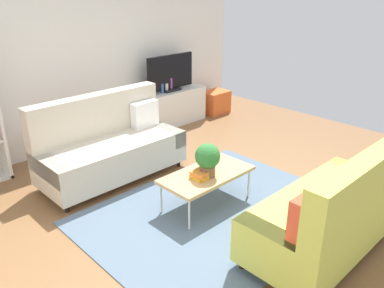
% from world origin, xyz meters
% --- Properties ---
extents(ground_plane, '(7.68, 7.68, 0.00)m').
position_xyz_m(ground_plane, '(0.00, 0.00, 0.00)').
color(ground_plane, brown).
extents(wall_far, '(6.40, 0.12, 2.90)m').
position_xyz_m(wall_far, '(0.00, 2.80, 1.45)').
color(wall_far, white).
rests_on(wall_far, ground_plane).
extents(area_rug, '(2.90, 2.20, 0.01)m').
position_xyz_m(area_rug, '(-0.13, -0.18, 0.01)').
color(area_rug, slate).
rests_on(area_rug, ground_plane).
extents(couch_beige, '(1.90, 0.85, 1.10)m').
position_xyz_m(couch_beige, '(-0.47, 1.44, 0.44)').
color(couch_beige, beige).
rests_on(couch_beige, ground_plane).
extents(couch_green, '(1.90, 0.84, 1.10)m').
position_xyz_m(couch_green, '(0.21, -1.40, 0.44)').
color(couch_green, '#C1CC51').
rests_on(couch_green, ground_plane).
extents(coffee_table, '(1.10, 0.56, 0.42)m').
position_xyz_m(coffee_table, '(-0.08, 0.02, 0.39)').
color(coffee_table, tan).
rests_on(coffee_table, ground_plane).
extents(tv_console, '(1.40, 0.44, 0.64)m').
position_xyz_m(tv_console, '(1.48, 2.46, 0.32)').
color(tv_console, silver).
rests_on(tv_console, ground_plane).
extents(tv, '(1.00, 0.20, 0.64)m').
position_xyz_m(tv, '(1.48, 2.44, 0.95)').
color(tv, black).
rests_on(tv, tv_console).
extents(storage_trunk, '(0.52, 0.40, 0.44)m').
position_xyz_m(storage_trunk, '(2.58, 2.36, 0.22)').
color(storage_trunk, orange).
rests_on(storage_trunk, ground_plane).
extents(potted_plant, '(0.29, 0.29, 0.39)m').
position_xyz_m(potted_plant, '(-0.12, -0.03, 0.64)').
color(potted_plant, brown).
rests_on(potted_plant, coffee_table).
extents(table_book_0, '(0.25, 0.19, 0.03)m').
position_xyz_m(table_book_0, '(-0.19, -0.02, 0.44)').
color(table_book_0, gold).
rests_on(table_book_0, coffee_table).
extents(table_book_1, '(0.27, 0.23, 0.03)m').
position_xyz_m(table_book_1, '(-0.19, -0.02, 0.47)').
color(table_book_1, orange).
rests_on(table_book_1, table_book_0).
extents(table_book_2, '(0.25, 0.20, 0.03)m').
position_xyz_m(table_book_2, '(-0.19, -0.02, 0.49)').
color(table_book_2, orange).
rests_on(table_book_2, table_book_1).
extents(vase_0, '(0.14, 0.14, 0.15)m').
position_xyz_m(vase_0, '(0.90, 2.51, 0.72)').
color(vase_0, '#4C72B2').
rests_on(vase_0, tv_console).
extents(vase_1, '(0.11, 0.11, 0.14)m').
position_xyz_m(vase_1, '(1.10, 2.51, 0.71)').
color(vase_1, '#B24C4C').
rests_on(vase_1, tv_console).
extents(bottle_0, '(0.05, 0.05, 0.17)m').
position_xyz_m(bottle_0, '(1.27, 2.42, 0.72)').
color(bottle_0, '#3359B2').
rests_on(bottle_0, tv_console).
extents(bottle_1, '(0.06, 0.06, 0.16)m').
position_xyz_m(bottle_1, '(1.37, 2.42, 0.72)').
color(bottle_1, silver).
rests_on(bottle_1, tv_console).
extents(bottle_2, '(0.04, 0.04, 0.24)m').
position_xyz_m(bottle_2, '(1.48, 2.42, 0.76)').
color(bottle_2, purple).
rests_on(bottle_2, tv_console).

